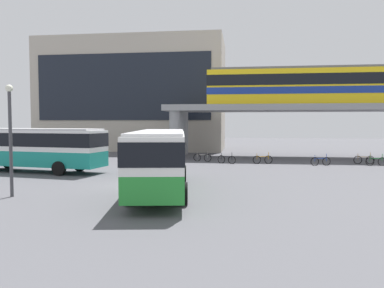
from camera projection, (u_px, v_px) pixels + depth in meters
The scene contains 13 objects.
ground_plane at pixel (165, 166), 31.75m from camera, with size 120.00×120.00×0.00m, color #515156.
station_building at pixel (134, 96), 51.42m from camera, with size 24.40×10.49×14.67m.
elevated_platform at pixel (300, 112), 38.55m from camera, with size 27.67×7.28×5.44m.
train at pixel (308, 86), 38.30m from camera, with size 20.62×2.96×3.84m.
bus_main at pixel (160, 154), 19.59m from camera, with size 4.22×11.30×3.22m.
bus_secondary at pixel (34, 145), 27.75m from camera, with size 11.31×4.30×3.22m.
bicycle_silver at pixel (202, 157), 35.40m from camera, with size 1.76×0.47×1.04m.
bicycle_black at pixel (227, 159), 33.50m from camera, with size 1.65×0.80×1.04m.
bicycle_orange at pixel (263, 160), 33.44m from camera, with size 1.76×0.44×1.04m.
bicycle_brown at pixel (364, 160), 33.22m from camera, with size 1.79×0.09×1.04m.
bicycle_blue at pixel (321, 161), 31.88m from camera, with size 1.74×0.53×1.04m.
bicycle_green at pixel (376, 161), 31.81m from camera, with size 1.78×0.32×1.04m.
lamp_post at pixel (10, 130), 18.28m from camera, with size 0.36×0.36×5.49m.
Camera 1 is at (6.39, -21.03, 3.64)m, focal length 35.09 mm.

